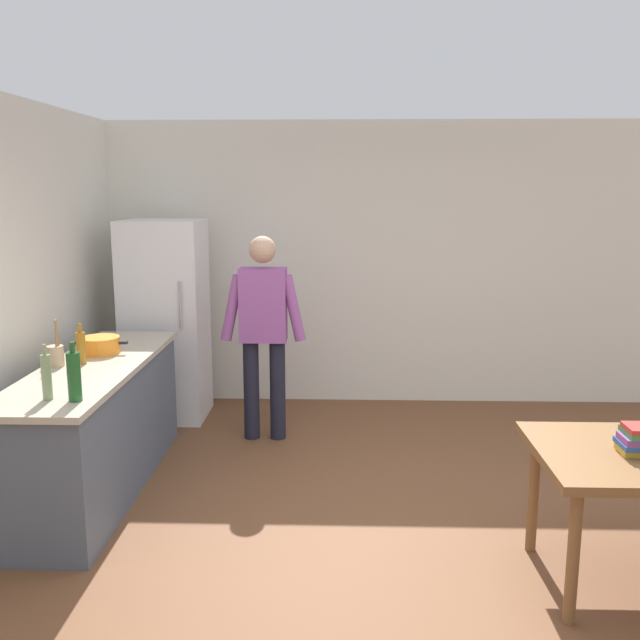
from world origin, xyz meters
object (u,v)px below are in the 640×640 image
Objects in this scene: refrigerator at (166,320)px; person at (263,324)px; bottle_oil_amber at (81,347)px; bottle_vinegar_tall at (47,376)px; cooking_pot at (100,345)px; bottle_wine_green at (74,376)px; utensil_jar at (56,355)px.

person is at bearing -30.23° from refrigerator.
refrigerator is at bearing 83.64° from bottle_oil_amber.
refrigerator is 2.39m from bottle_vinegar_tall.
person is at bearing 33.02° from cooking_pot.
bottle_vinegar_tall is at bearing 171.93° from bottle_wine_green.
person is 4.25× the size of cooking_pot.
utensil_jar reaches higher than cooking_pot.
cooking_pot is 0.32m from bottle_oil_amber.
person reaches higher than cooking_pot.
cooking_pot is (-0.16, -1.27, 0.06)m from refrigerator.
bottle_vinegar_tall is at bearing -91.77° from refrigerator.
person is 6.07× the size of bottle_oil_amber.
bottle_wine_green is at bearing -114.76° from person.
bottle_vinegar_tall reaches higher than cooking_pot.
bottle_vinegar_tall is at bearing -85.78° from cooking_pot.
bottle_wine_green reaches higher than bottle_vinegar_tall.
bottle_vinegar_tall is (-0.17, 0.02, -0.01)m from bottle_wine_green.
refrigerator reaches higher than person.
refrigerator is 4.50× the size of cooking_pot.
refrigerator is at bearing 149.77° from person.
bottle_vinegar_tall is at bearing -82.68° from bottle_oil_amber.
person is at bearing 42.48° from bottle_oil_amber.
utensil_jar is 0.87m from bottle_wine_green.
refrigerator reaches higher than bottle_wine_green.
bottle_wine_green is at bearing -87.78° from refrigerator.
bottle_oil_amber is 0.87m from bottle_wine_green.
cooking_pot is at bearing 102.35° from bottle_wine_green.
bottle_wine_green is (0.25, -1.14, 0.09)m from cooking_pot.
bottle_wine_green is (-0.86, -1.86, 0.07)m from person.
cooking_pot is at bearing 86.21° from bottle_oil_amber.
bottle_oil_amber is 0.82× the size of bottle_wine_green.
bottle_vinegar_tall is (0.10, -0.80, 0.02)m from bottle_oil_amber.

